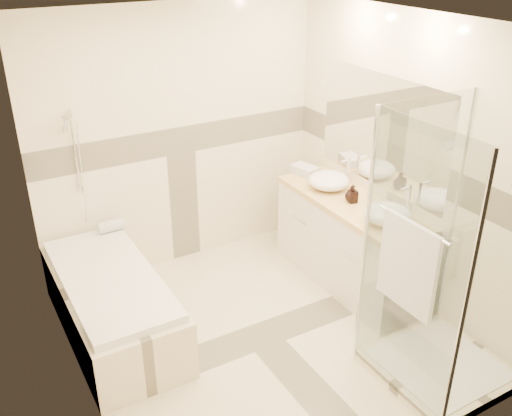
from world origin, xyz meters
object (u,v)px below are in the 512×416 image
vanity (349,242)px  vessel_sink_far (387,214)px  shower_enclosure (427,317)px  vessel_sink_near (329,180)px  bathtub (112,301)px  amenity_bottle_a (353,194)px  amenity_bottle_b (352,194)px

vanity → vessel_sink_far: size_ratio=4.16×
shower_enclosure → vessel_sink_near: 1.68m
vessel_sink_near → bathtub: bearing=179.5°
bathtub → amenity_bottle_a: bearing=-10.0°
amenity_bottle_b → bathtub: bearing=170.5°
vessel_sink_near → amenity_bottle_a: amenity_bottle_a is taller
vessel_sink_far → shower_enclosure: bearing=-108.9°
vessel_sink_near → amenity_bottle_a: (0.00, -0.36, 0.00)m
shower_enclosure → amenity_bottle_a: size_ratio=12.44×
bathtub → amenity_bottle_b: 2.25m
vanity → vessel_sink_near: (-0.02, 0.33, 0.50)m
shower_enclosure → amenity_bottle_b: bearing=77.8°
shower_enclosure → vessel_sink_far: size_ratio=5.24×
bathtub → shower_enclosure: (1.86, -1.62, 0.20)m
bathtub → vessel_sink_near: (2.13, -0.02, 0.62)m
amenity_bottle_a → amenity_bottle_b: amenity_bottle_a is taller
vessel_sink_far → amenity_bottle_b: size_ratio=2.60×
shower_enclosure → amenity_bottle_b: shower_enclosure is taller
shower_enclosure → amenity_bottle_b: size_ratio=13.64×
shower_enclosure → vessel_sink_far: (0.27, 0.80, 0.42)m
bathtub → shower_enclosure: size_ratio=0.83×
shower_enclosure → amenity_bottle_a: (0.27, 1.24, 0.43)m
bathtub → amenity_bottle_b: (2.13, -0.36, 0.62)m
shower_enclosure → bathtub: bearing=138.9°
vanity → vessel_sink_far: bearing=-92.4°
bathtub → vanity: bearing=-9.2°
vanity → vessel_sink_near: bearing=93.5°
vessel_sink_far → amenity_bottle_a: bearing=90.0°
amenity_bottle_a → amenity_bottle_b: (0.00, 0.02, -0.01)m
bathtub → vanity: size_ratio=1.05×
amenity_bottle_a → vanity: bearing=51.9°
vessel_sink_near → amenity_bottle_b: bearing=-90.0°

